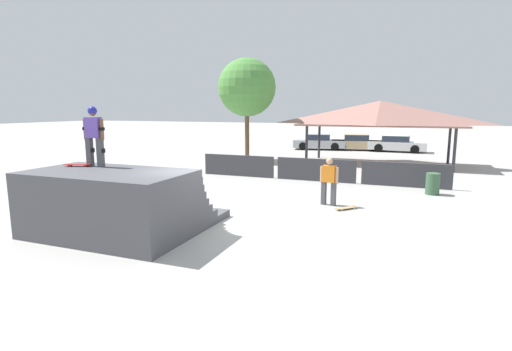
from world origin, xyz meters
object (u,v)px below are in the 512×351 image
Objects in this scene: parked_car_silver at (319,142)px; skateboard_on_ground at (346,208)px; skateboard_on_deck at (79,164)px; bystander_walking at (329,179)px; skater_on_deck at (94,132)px; parked_car_tan at (357,143)px; tree_beside_pavilion at (247,88)px; trash_bin at (433,184)px; parked_car_white at (397,144)px.

skateboard_on_ground is at bearing -85.62° from parked_car_silver.
skateboard_on_deck reaches higher than bystander_walking.
skater_on_deck is 24.92m from parked_car_tan.
skateboard_on_ground is 0.17× the size of parked_car_silver.
tree_beside_pavilion reaches higher than parked_car_silver.
bystander_walking is at bearing 22.77° from skateboard_on_deck.
tree_beside_pavilion is 7.67× the size of trash_bin.
parked_car_silver is (1.11, 23.86, -2.10)m from skater_on_deck.
skater_on_deck is 2.22× the size of skateboard_on_ground.
bystander_walking reaches higher than parked_car_tan.
tree_beside_pavilion is 1.50× the size of parked_car_white.
skateboard_on_deck is 25.65m from parked_car_white.
tree_beside_pavilion reaches higher than skater_on_deck.
trash_bin is 0.20× the size of parked_car_white.
tree_beside_pavilion is (-1.29, 15.42, 2.86)m from skateboard_on_deck.
tree_beside_pavilion is 13.34m from parked_car_white.
tree_beside_pavilion is 1.52× the size of parked_car_tan.
skater_on_deck reaches higher than parked_car_white.
skateboard_on_deck reaches higher than parked_car_silver.
parked_car_white is at bearing -84.03° from bystander_walking.
skateboard_on_deck is 12.78m from trash_bin.
parked_car_white is at bearing -11.79° from parked_car_tan.
bystander_walking is 1.18m from skateboard_on_ground.
parked_car_tan is at bearing -131.79° from skateboard_on_ground.
tree_beside_pavilion is at bearing -43.86° from bystander_walking.
skateboard_on_deck is 0.18× the size of parked_car_white.
parked_car_white is at bearing 45.35° from tree_beside_pavilion.
parked_car_tan is (5.89, 9.22, -4.06)m from tree_beside_pavilion.
skateboard_on_ground is at bearing -91.02° from parked_car_white.
parked_car_white is (1.56, 19.35, -0.32)m from bystander_walking.
skateboard_on_ground is 20.04m from parked_car_silver.
trash_bin is at bearing 37.61° from skater_on_deck.
tree_beside_pavilion is 11.67m from parked_car_tan.
trash_bin is (3.48, 3.25, -0.50)m from bystander_walking.
tree_beside_pavilion is 1.48× the size of parked_car_silver.
parked_car_silver and parked_car_white have the same top height.
skateboard_on_deck is at bearing -104.36° from parked_car_silver.
skater_on_deck reaches higher than parked_car_silver.
bystander_walking is 19.41m from parked_car_white.
parked_car_silver is 1.02× the size of parked_car_white.
bystander_walking is 0.38× the size of parked_car_white.
trash_bin is 17.02m from parked_car_tan.
tree_beside_pavilion is (-7.37, 10.31, 3.74)m from bystander_walking.
parked_car_white is (7.64, 24.46, -1.20)m from skateboard_on_deck.
parked_car_tan is (-4.96, 16.28, 0.18)m from trash_bin.
skater_on_deck is at bearing 51.84° from bystander_walking.
tree_beside_pavilion is 13.62m from trash_bin.
trash_bin reaches higher than skateboard_on_ground.
parked_car_silver is 6.10m from parked_car_white.
skateboard_on_ground is (6.31, 4.51, -2.64)m from skater_on_deck.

